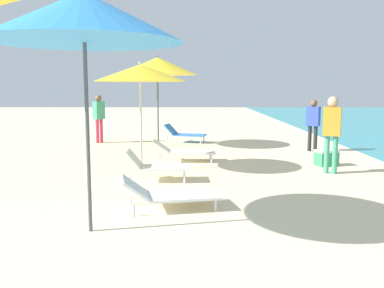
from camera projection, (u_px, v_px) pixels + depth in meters
name	position (u px, v px, depth m)	size (l,w,h in m)	color
umbrella_second	(84.00, 17.00, 5.13)	(2.45, 2.45, 3.07)	#4C4C51
lounger_second_shoreside	(169.00, 193.00, 6.48)	(1.59, 0.98, 0.52)	white
umbrella_third	(140.00, 73.00, 9.24)	(2.01, 2.01, 2.42)	silver
lounger_third_shoreside	(183.00, 150.00, 10.68)	(1.59, 0.67, 0.55)	white
lounger_third_inland	(156.00, 165.00, 8.42)	(1.28, 0.66, 0.63)	white
umbrella_farthest	(158.00, 66.00, 13.11)	(2.46, 2.46, 2.86)	#4C4C51
lounger_farthest_shoreside	(184.00, 133.00, 14.44)	(1.49, 0.90, 0.62)	blue
person_walking_near	(313.00, 120.00, 12.32)	(0.42, 0.38, 1.51)	#262628
person_walking_mid	(332.00, 127.00, 9.08)	(0.42, 0.34, 1.67)	#3F9972
person_walking_far	(99.00, 114.00, 14.26)	(0.39, 0.42, 1.62)	#D8334C
cooler_box	(326.00, 158.00, 10.10)	(0.58, 0.49, 0.38)	#338C59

